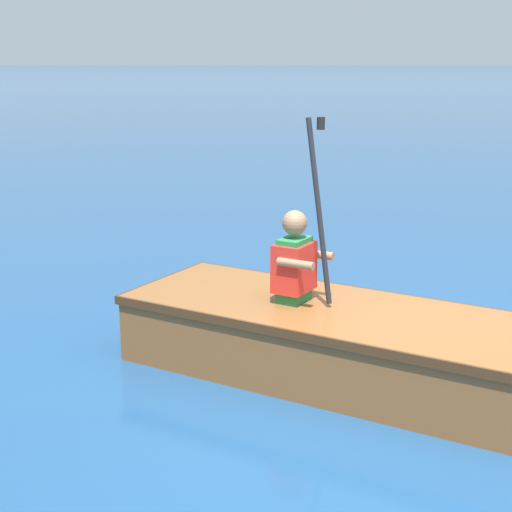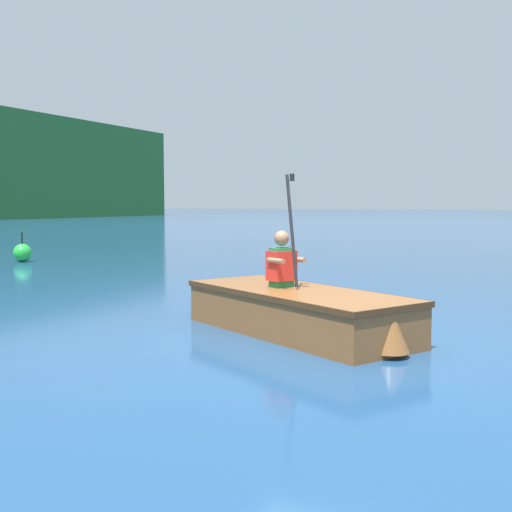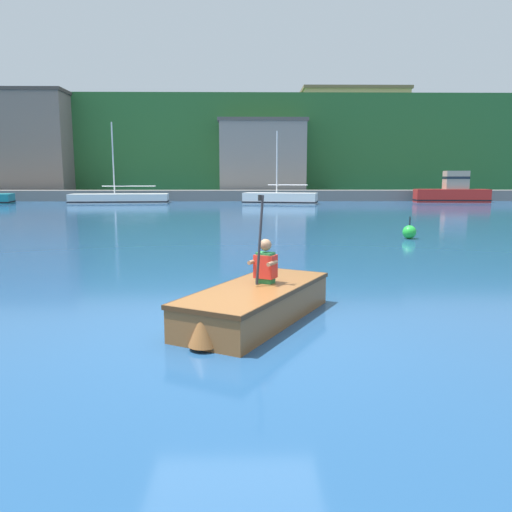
# 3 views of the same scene
# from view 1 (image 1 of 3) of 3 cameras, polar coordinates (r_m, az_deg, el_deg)

# --- Properties ---
(ground_plane) EXTENTS (300.00, 300.00, 0.00)m
(ground_plane) POSITION_cam_1_polar(r_m,az_deg,el_deg) (5.21, 11.50, -9.90)
(ground_plane) COLOR navy
(rowboat_foreground) EXTENTS (2.29, 3.01, 0.48)m
(rowboat_foreground) POSITION_cam_1_polar(r_m,az_deg,el_deg) (5.34, 5.82, -5.96)
(rowboat_foreground) COLOR brown
(rowboat_foreground) RESTS_ON ground
(person_paddler) EXTENTS (0.44, 0.44, 1.26)m
(person_paddler) POSITION_cam_1_polar(r_m,az_deg,el_deg) (5.32, 2.89, -0.33)
(person_paddler) COLOR #267F3F
(person_paddler) RESTS_ON rowboat_foreground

